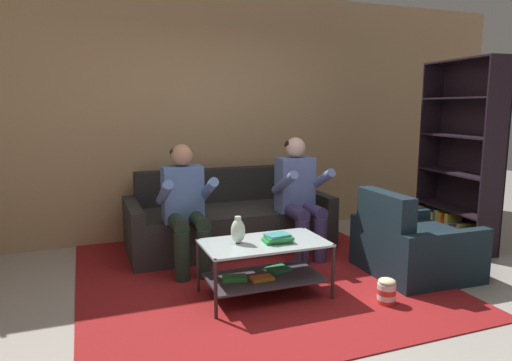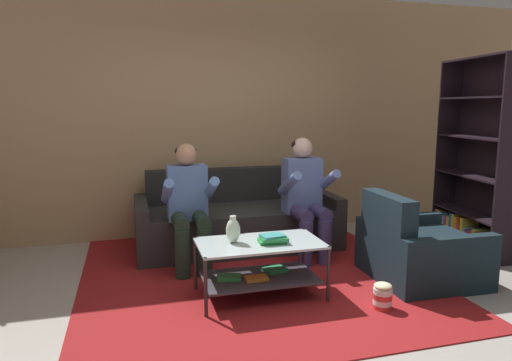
{
  "view_description": "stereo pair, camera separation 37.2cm",
  "coord_description": "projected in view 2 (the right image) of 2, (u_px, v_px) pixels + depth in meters",
  "views": [
    {
      "loc": [
        -1.43,
        -2.92,
        1.55
      ],
      "look_at": [
        0.0,
        0.81,
        0.91
      ],
      "focal_mm": 32.0,
      "sensor_mm": 36.0,
      "label": 1
    },
    {
      "loc": [
        -1.08,
        -3.04,
        1.55
      ],
      "look_at": [
        0.0,
        0.81,
        0.91
      ],
      "focal_mm": 32.0,
      "sensor_mm": 36.0,
      "label": 2
    }
  ],
  "objects": [
    {
      "name": "person_seated_right",
      "position": [
        306.0,
        193.0,
        4.68
      ],
      "size": [
        0.5,
        0.58,
        1.24
      ],
      "color": "#3B3462",
      "rests_on": "ground"
    },
    {
      "name": "bookshelf",
      "position": [
        475.0,
        181.0,
        4.94
      ],
      "size": [
        0.41,
        1.09,
        2.06
      ],
      "color": "black",
      "rests_on": "ground"
    },
    {
      "name": "coffee_table",
      "position": [
        259.0,
        261.0,
        3.73
      ],
      "size": [
        1.01,
        0.57,
        0.47
      ],
      "color": "#B0C1C3",
      "rests_on": "ground"
    },
    {
      "name": "book_stack",
      "position": [
        273.0,
        239.0,
        3.68
      ],
      "size": [
        0.24,
        0.18,
        0.07
      ],
      "color": "#298E43",
      "rests_on": "coffee_table"
    },
    {
      "name": "ground",
      "position": [
        285.0,
        316.0,
        3.42
      ],
      "size": [
        16.8,
        16.8,
        0.0
      ],
      "primitive_type": "plane",
      "color": "#ACA49C"
    },
    {
      "name": "couch",
      "position": [
        236.0,
        221.0,
        5.11
      ],
      "size": [
        2.2,
        0.96,
        0.84
      ],
      "color": "#2A2929",
      "rests_on": "ground"
    },
    {
      "name": "area_rug",
      "position": [
        250.0,
        271.0,
        4.35
      ],
      "size": [
        3.07,
        3.36,
        0.01
      ],
      "color": "maroon",
      "rests_on": "ground"
    },
    {
      "name": "armchair",
      "position": [
        418.0,
        252.0,
        4.12
      ],
      "size": [
        0.91,
        0.93,
        0.8
      ],
      "color": "#15242C",
      "rests_on": "ground"
    },
    {
      "name": "vase",
      "position": [
        233.0,
        230.0,
        3.68
      ],
      "size": [
        0.12,
        0.12,
        0.22
      ],
      "color": "silver",
      "rests_on": "coffee_table"
    },
    {
      "name": "popcorn_tub",
      "position": [
        383.0,
        296.0,
        3.52
      ],
      "size": [
        0.15,
        0.15,
        0.22
      ],
      "color": "red",
      "rests_on": "ground"
    },
    {
      "name": "back_partition",
      "position": [
        219.0,
        115.0,
        5.53
      ],
      "size": [
        8.4,
        0.12,
        2.9
      ],
      "primitive_type": "cube",
      "color": "tan",
      "rests_on": "ground"
    },
    {
      "name": "person_seated_left",
      "position": [
        189.0,
        201.0,
        4.36
      ],
      "size": [
        0.5,
        0.58,
        1.2
      ],
      "color": "#1F2E22",
      "rests_on": "ground"
    }
  ]
}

